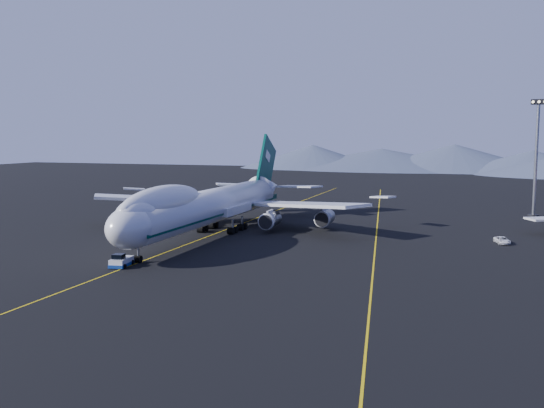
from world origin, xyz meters
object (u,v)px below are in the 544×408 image
(service_van, at_px, (502,240))
(floodlight_mast, at_px, (536,158))
(pushback_tug, at_px, (121,262))
(boeing_747, at_px, (211,205))

(service_van, distance_m, floodlight_mast, 43.90)
(pushback_tug, xyz_separation_m, floodlight_mast, (61.90, 78.60, 13.25))
(pushback_tug, xyz_separation_m, service_van, (53.49, 37.60, -0.00))
(floodlight_mast, bearing_deg, service_van, -101.59)
(pushback_tug, distance_m, floodlight_mast, 100.92)
(boeing_747, distance_m, pushback_tug, 30.01)
(boeing_747, height_order, service_van, boeing_747)
(floodlight_mast, bearing_deg, pushback_tug, -128.22)
(service_van, xyz_separation_m, floodlight_mast, (8.41, 41.00, 13.25))
(service_van, bearing_deg, pushback_tug, -160.31)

